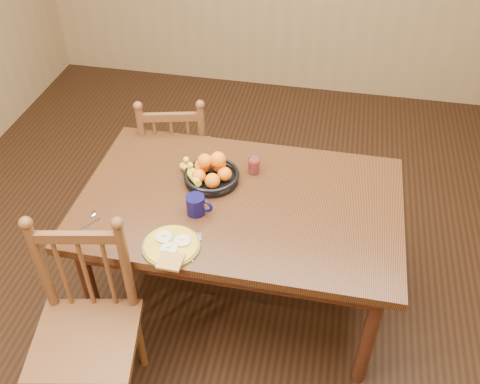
% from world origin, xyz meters
% --- Properties ---
extents(room, '(4.52, 5.02, 2.72)m').
position_xyz_m(room, '(0.00, 0.00, 1.35)').
color(room, black).
rests_on(room, ground).
extents(dining_table, '(1.60, 1.00, 0.75)m').
position_xyz_m(dining_table, '(0.00, 0.00, 0.67)').
color(dining_table, black).
rests_on(dining_table, ground).
extents(chair_far, '(0.51, 0.49, 0.94)m').
position_xyz_m(chair_far, '(-0.54, 0.63, 0.46)').
color(chair_far, '#462415').
rests_on(chair_far, ground).
extents(chair_near, '(0.53, 0.52, 1.00)m').
position_xyz_m(chair_near, '(-0.56, -0.71, 0.49)').
color(chair_near, '#462415').
rests_on(chair_near, ground).
extents(breakfast_plate, '(0.26, 0.29, 0.04)m').
position_xyz_m(breakfast_plate, '(-0.24, -0.39, 0.76)').
color(breakfast_plate, '#59601E').
rests_on(breakfast_plate, dining_table).
extents(fork, '(0.06, 0.18, 0.00)m').
position_xyz_m(fork, '(-0.14, -0.35, 0.75)').
color(fork, silver).
rests_on(fork, dining_table).
extents(spoon, '(0.07, 0.15, 0.01)m').
position_xyz_m(spoon, '(-0.67, -0.27, 0.75)').
color(spoon, silver).
rests_on(spoon, dining_table).
extents(coffee_mug, '(0.13, 0.09, 0.10)m').
position_xyz_m(coffee_mug, '(-0.19, -0.14, 0.80)').
color(coffee_mug, '#0D0A3B').
rests_on(coffee_mug, dining_table).
extents(juice_glass, '(0.06, 0.06, 0.09)m').
position_xyz_m(juice_glass, '(0.03, 0.23, 0.79)').
color(juice_glass, silver).
rests_on(juice_glass, dining_table).
extents(fruit_bowl, '(0.32, 0.29, 0.17)m').
position_xyz_m(fruit_bowl, '(-0.18, 0.12, 0.80)').
color(fruit_bowl, black).
rests_on(fruit_bowl, dining_table).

